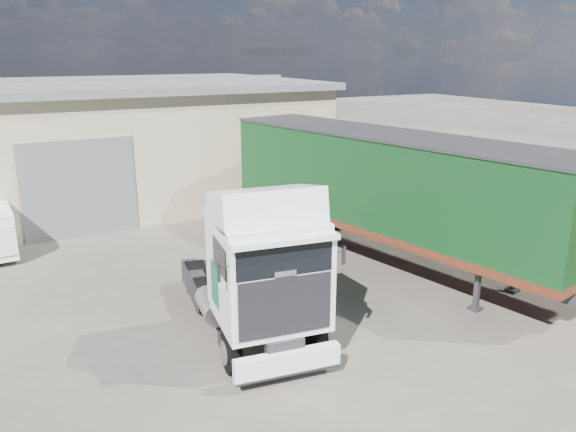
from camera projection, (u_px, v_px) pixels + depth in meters
name	position (u px, v px, depth m)	size (l,w,h in m)	color
ground	(242.00, 340.00, 13.35)	(120.00, 120.00, 0.00)	black
brick_boundary_wall	(437.00, 186.00, 23.29)	(0.35, 26.00, 2.50)	#974126
tractor_unit	(259.00, 275.00, 12.87)	(3.05, 6.20, 3.98)	black
box_trailer	(386.00, 184.00, 17.81)	(5.07, 12.86, 4.18)	#2D2D30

